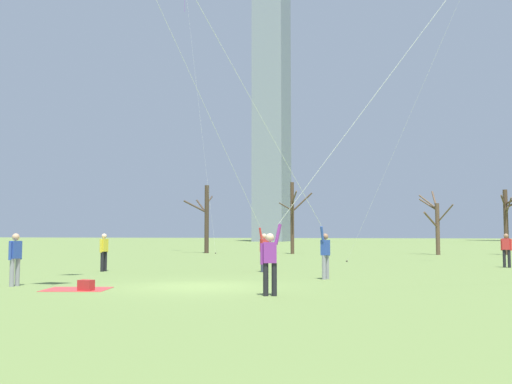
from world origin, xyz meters
TOP-DOWN VIEW (x-y plane):
  - ground_plane at (0.00, 0.00)m, footprint 400.00×400.00m
  - kite_flyer_far_back_yellow at (5.72, -1.54)m, footprint 13.48×2.20m
  - kite_flyer_foreground_left_green at (-0.44, 5.78)m, footprint 4.42×9.86m
  - kite_flyer_midfield_right_red at (2.17, 2.03)m, footprint 6.17×10.02m
  - bystander_strolling_midfield at (-6.61, 5.28)m, footprint 0.23×0.51m
  - bystander_watching_nearby at (10.27, 13.38)m, footprint 0.48×0.31m
  - bystander_far_off_by_trees at (-5.41, -1.62)m, footprint 0.23×0.51m
  - distant_kite_high_overhead_purple at (-12.54, 26.98)m, footprint 3.41×0.52m
  - picnic_spot at (-2.72, -2.05)m, footprint 2.12×1.85m
  - bare_tree_right_of_center at (-3.82, 28.53)m, footprint 2.60×1.73m
  - bare_tree_left_of_center at (-11.24, 28.23)m, footprint 2.07×2.20m
  - bare_tree_center at (7.23, 29.78)m, footprint 2.58×2.98m
  - bare_tree_leftmost at (12.42, 31.28)m, footprint 1.46×1.73m
  - skyline_tall_tower at (-25.80, 101.64)m, footprint 6.52×8.69m

SIDE VIEW (x-z plane):
  - ground_plane at x=0.00m, z-range 0.00..0.00m
  - picnic_spot at x=-2.72m, z-range -0.06..0.25m
  - bystander_strolling_midfield at x=-6.61m, z-range 0.09..1.71m
  - bystander_watching_nearby at x=10.27m, z-range 0.09..1.71m
  - bystander_far_off_by_trees at x=-5.41m, z-range 0.09..1.71m
  - bare_tree_center at x=7.23m, z-range -0.03..4.99m
  - bare_tree_leftmost at x=12.42m, z-range 0.24..5.27m
  - kite_flyer_foreground_left_green at x=-0.44m, z-range -5.13..10.73m
  - bare_tree_left_of_center at x=-11.24m, z-range 0.15..5.85m
  - bare_tree_right_of_center at x=-3.82m, z-range 0.16..5.95m
  - kite_flyer_midfield_right_red at x=2.17m, z-range -3.98..11.19m
  - kite_flyer_far_back_yellow at x=5.72m, z-range -4.51..14.36m
  - distant_kite_high_overhead_purple at x=-12.54m, z-range 9.24..32.32m
  - skyline_tall_tower at x=-25.80m, z-range 0.00..57.58m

